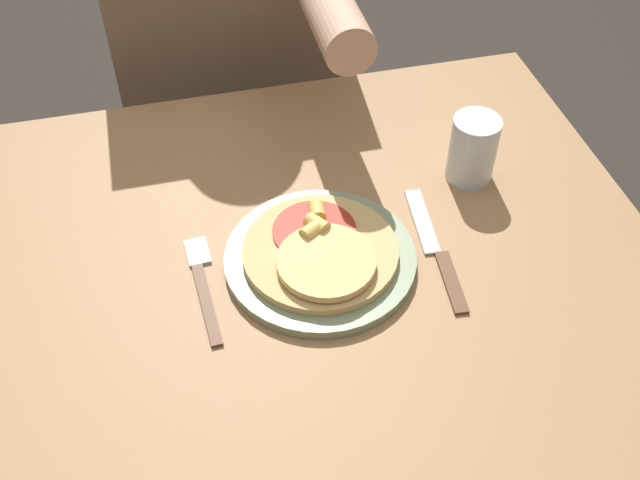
# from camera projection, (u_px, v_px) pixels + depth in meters

# --- Properties ---
(dining_table) EXTENTS (0.93, 0.78, 0.73)m
(dining_table) POSITION_uv_depth(u_px,v_px,m) (304.00, 327.00, 1.04)
(dining_table) COLOR #9E754C
(dining_table) RESTS_ON ground_plane
(plate) EXTENTS (0.24, 0.24, 0.01)m
(plate) POSITION_uv_depth(u_px,v_px,m) (320.00, 258.00, 0.95)
(plate) COLOR gray
(plate) RESTS_ON dining_table
(pizza) EXTENTS (0.20, 0.20, 0.04)m
(pizza) POSITION_uv_depth(u_px,v_px,m) (321.00, 251.00, 0.93)
(pizza) COLOR tan
(pizza) RESTS_ON plate
(fork) EXTENTS (0.03, 0.18, 0.00)m
(fork) POSITION_uv_depth(u_px,v_px,m) (203.00, 282.00, 0.93)
(fork) COLOR brown
(fork) RESTS_ON dining_table
(knife) EXTENTS (0.03, 0.22, 0.00)m
(knife) POSITION_uv_depth(u_px,v_px,m) (436.00, 250.00, 0.96)
(knife) COLOR brown
(knife) RESTS_ON dining_table
(drinking_glass) EXTENTS (0.07, 0.07, 0.10)m
(drinking_glass) POSITION_uv_depth(u_px,v_px,m) (473.00, 149.00, 1.03)
(drinking_glass) COLOR silver
(drinking_glass) RESTS_ON dining_table
(person_diner) EXTENTS (0.39, 0.52, 1.22)m
(person_diner) POSITION_uv_depth(u_px,v_px,m) (227.00, 36.00, 1.34)
(person_diner) COLOR #2D2D38
(person_diner) RESTS_ON ground_plane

